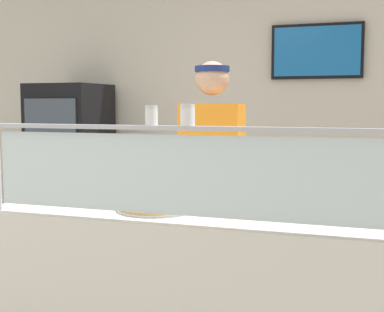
{
  "coord_description": "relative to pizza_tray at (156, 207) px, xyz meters",
  "views": [
    {
      "loc": [
        1.93,
        -2.22,
        1.5
      ],
      "look_at": [
        1.05,
        0.37,
        1.23
      ],
      "focal_mm": 50.3,
      "sensor_mm": 36.0,
      "label": 1
    }
  ],
  "objects": [
    {
      "name": "pepper_flake_shaker",
      "position": [
        0.26,
        -0.25,
        0.48
      ],
      "size": [
        0.07,
        0.07,
        0.1
      ],
      "color": "white",
      "rests_on": "sneeze_guard"
    },
    {
      "name": "drink_fridge",
      "position": [
        -1.62,
        1.82,
        -0.13
      ],
      "size": [
        0.61,
        0.65,
        1.68
      ],
      "color": "black",
      "rests_on": "ground"
    },
    {
      "name": "pizza_tray",
      "position": [
        0.0,
        0.0,
        0.0
      ],
      "size": [
        0.41,
        0.41,
        0.04
      ],
      "color": "#9EA0A8",
      "rests_on": "serving_counter"
    },
    {
      "name": "worker_figure",
      "position": [
        0.1,
        0.66,
        0.04
      ],
      "size": [
        0.41,
        0.5,
        1.76
      ],
      "color": "#23232D",
      "rests_on": "ground"
    },
    {
      "name": "sneeze_guard",
      "position": [
        0.25,
        -0.25,
        0.27
      ],
      "size": [
        2.07,
        0.06,
        0.45
      ],
      "color": "#B2B5BC",
      "rests_on": "serving_counter"
    },
    {
      "name": "serving_counter",
      "position": [
        0.25,
        0.02,
        -0.49
      ],
      "size": [
        2.24,
        0.68,
        0.95
      ],
      "primitive_type": "cube",
      "color": "silver",
      "rests_on": "ground"
    },
    {
      "name": "parmesan_shaker",
      "position": [
        0.09,
        -0.25,
        0.47
      ],
      "size": [
        0.06,
        0.06,
        0.09
      ],
      "color": "white",
      "rests_on": "sneeze_guard"
    },
    {
      "name": "shop_rear_unit",
      "position": [
        0.25,
        2.26,
        0.39
      ],
      "size": [
        6.64,
        0.13,
        2.7
      ],
      "color": "beige",
      "rests_on": "ground"
    },
    {
      "name": "pizza_server",
      "position": [
        -0.04,
        -0.02,
        0.02
      ],
      "size": [
        0.15,
        0.29,
        0.01
      ],
      "primitive_type": "cube",
      "rotation": [
        0.0,
        0.0,
        0.29
      ],
      "color": "#ADAFB7",
      "rests_on": "pizza_tray"
    }
  ]
}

